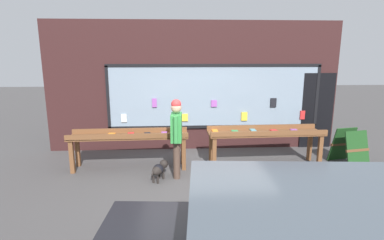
# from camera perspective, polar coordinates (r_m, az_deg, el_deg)

# --- Properties ---
(ground_plane) EXTENTS (40.00, 40.00, 0.00)m
(ground_plane) POSITION_cam_1_polar(r_m,az_deg,el_deg) (6.33, 1.75, -11.77)
(ground_plane) COLOR #474444
(shopfront_facade) EXTENTS (7.90, 0.29, 3.48)m
(shopfront_facade) POSITION_cam_1_polar(r_m,az_deg,el_deg) (8.21, 0.93, 6.21)
(shopfront_facade) COLOR #331919
(shopfront_facade) RESTS_ON ground_plane
(display_table_left) EXTENTS (2.69, 0.67, 0.88)m
(display_table_left) POSITION_cam_1_polar(r_m,az_deg,el_deg) (7.01, -11.88, -3.45)
(display_table_left) COLOR brown
(display_table_left) RESTS_ON ground_plane
(display_table_right) EXTENTS (2.69, 0.74, 0.91)m
(display_table_right) POSITION_cam_1_polar(r_m,az_deg,el_deg) (7.23, 13.76, -2.82)
(display_table_right) COLOR brown
(display_table_right) RESTS_ON ground_plane
(person_browsing) EXTENTS (0.25, 0.67, 1.69)m
(person_browsing) POSITION_cam_1_polar(r_m,az_deg,el_deg) (6.28, -2.98, -2.37)
(person_browsing) COLOR #4C382D
(person_browsing) RESTS_ON ground_plane
(small_dog) EXTENTS (0.38, 0.57, 0.38)m
(small_dog) POSITION_cam_1_polar(r_m,az_deg,el_deg) (6.37, -6.25, -9.22)
(small_dog) COLOR black
(small_dog) RESTS_ON ground_plane
(sandwich_board_sign) EXTENTS (0.70, 0.86, 0.87)m
(sandwich_board_sign) POSITION_cam_1_polar(r_m,az_deg,el_deg) (8.02, 27.80, -4.59)
(sandwich_board_sign) COLOR #193F19
(sandwich_board_sign) RESTS_ON ground_plane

